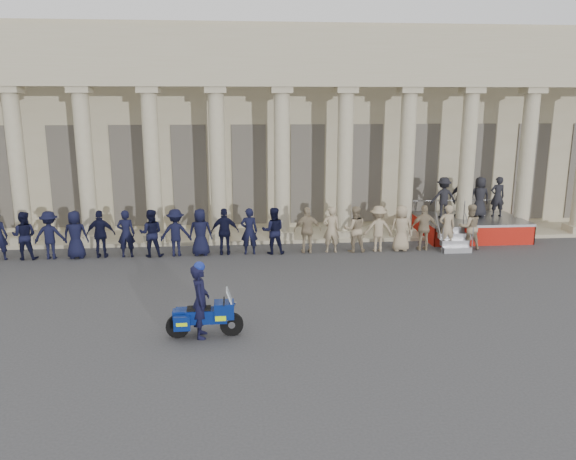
{
  "coord_description": "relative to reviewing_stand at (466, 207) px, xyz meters",
  "views": [
    {
      "loc": [
        -0.44,
        -14.81,
        5.76
      ],
      "look_at": [
        1.13,
        3.12,
        1.6
      ],
      "focal_mm": 35.0,
      "sensor_mm": 36.0,
      "label": 1
    }
  ],
  "objects": [
    {
      "name": "rider",
      "position": [
        -10.64,
        -9.57,
        -0.38
      ],
      "size": [
        0.46,
        0.69,
        1.96
      ],
      "rotation": [
        0.0,
        0.0,
        1.59
      ],
      "color": "black",
      "rests_on": "ground"
    },
    {
      "name": "officer_rank",
      "position": [
        -11.26,
        -1.9,
        -0.45
      ],
      "size": [
        21.7,
        0.68,
        1.8
      ],
      "color": "black",
      "rests_on": "ground"
    },
    {
      "name": "motorcycle",
      "position": [
        -10.54,
        -9.56,
        -0.81
      ],
      "size": [
        1.92,
        0.79,
        1.23
      ],
      "rotation": [
        0.0,
        0.0,
        0.02
      ],
      "color": "black",
      "rests_on": "ground"
    },
    {
      "name": "building",
      "position": [
        -9.19,
        6.77,
        3.18
      ],
      "size": [
        40.0,
        12.5,
        9.0
      ],
      "color": "tan",
      "rests_on": "ground"
    },
    {
      "name": "reviewing_stand",
      "position": [
        0.0,
        0.0,
        0.0
      ],
      "size": [
        4.23,
        4.06,
        2.59
      ],
      "color": "gray",
      "rests_on": "ground"
    },
    {
      "name": "ground",
      "position": [
        -9.19,
        -7.97,
        -1.35
      ],
      "size": [
        90.0,
        90.0,
        0.0
      ],
      "primitive_type": "plane",
      "color": "#38383A",
      "rests_on": "ground"
    }
  ]
}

